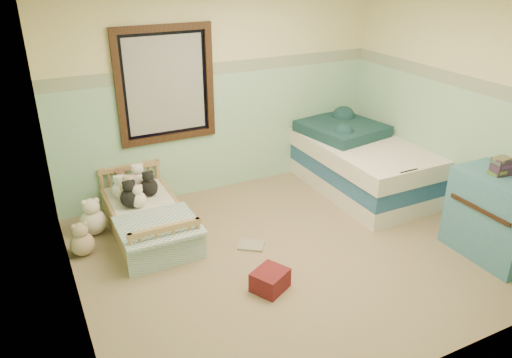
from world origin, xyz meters
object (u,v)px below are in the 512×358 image
floor_book (251,245)px  plush_floor_cream (93,222)px  twin_bed_frame (355,179)px  plush_floor_tan (82,244)px  red_pillow (270,280)px  dresser (497,217)px  toddler_bed_frame (148,225)px

floor_book → plush_floor_cream: bearing=-179.7°
plush_floor_cream → twin_bed_frame: 3.34m
twin_bed_frame → floor_book: bearing=-159.2°
plush_floor_tan → floor_book: size_ratio=0.93×
plush_floor_tan → red_pillow: bearing=-43.3°
dresser → floor_book: dresser is taller
twin_bed_frame → dresser: bearing=-82.2°
plush_floor_tan → twin_bed_frame: (3.50, 0.07, -0.01)m
toddler_bed_frame → plush_floor_tan: 0.73m
dresser → floor_book: (-2.15, 1.22, -0.42)m
toddler_bed_frame → floor_book: bearing=-40.7°
plush_floor_cream → plush_floor_tan: size_ratio=1.17×
twin_bed_frame → floor_book: size_ratio=7.97×
plush_floor_cream → plush_floor_tan: 0.42m
toddler_bed_frame → dresser: dresser is taller
plush_floor_cream → floor_book: plush_floor_cream is taller
plush_floor_tan → red_pillow: size_ratio=0.80×
plush_floor_tan → floor_book: plush_floor_tan is taller
toddler_bed_frame → dresser: bearing=-33.2°
floor_book → plush_floor_tan: bearing=-166.1°
twin_bed_frame → red_pillow: bearing=-144.8°
twin_bed_frame → red_pillow: (-2.04, -1.44, -0.01)m
plush_floor_cream → floor_book: size_ratio=1.08×
plush_floor_tan → twin_bed_frame: 3.50m
toddler_bed_frame → red_pillow: 1.67m
dresser → floor_book: 2.51m
twin_bed_frame → red_pillow: size_ratio=6.88×
floor_book → red_pillow: bearing=-67.0°
twin_bed_frame → red_pillow: twin_bed_frame is taller
toddler_bed_frame → dresser: size_ratio=1.68×
plush_floor_cream → dresser: size_ratio=0.33×
dresser → floor_book: bearing=150.4°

